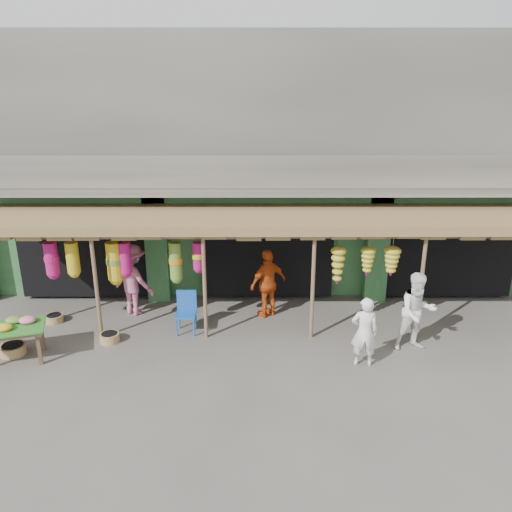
{
  "coord_description": "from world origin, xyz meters",
  "views": [
    {
      "loc": [
        -0.34,
        -10.86,
        5.68
      ],
      "look_at": [
        -0.31,
        1.0,
        1.64
      ],
      "focal_mm": 35.0,
      "sensor_mm": 36.0,
      "label": 1
    }
  ],
  "objects_px": {
    "blue_chair": "(186,309)",
    "flower_table": "(6,329)",
    "person_vendor": "(268,283)",
    "person_shopper": "(133,280)",
    "person_right": "(417,312)",
    "person_front": "(364,332)"
  },
  "relations": [
    {
      "from": "person_vendor",
      "to": "person_shopper",
      "type": "distance_m",
      "value": 3.5
    },
    {
      "from": "blue_chair",
      "to": "person_vendor",
      "type": "height_order",
      "value": "person_vendor"
    },
    {
      "from": "flower_table",
      "to": "person_shopper",
      "type": "distance_m",
      "value": 3.24
    },
    {
      "from": "person_shopper",
      "to": "person_vendor",
      "type": "bearing_deg",
      "value": -154.02
    },
    {
      "from": "person_shopper",
      "to": "blue_chair",
      "type": "bearing_deg",
      "value": 174.91
    },
    {
      "from": "person_front",
      "to": "person_vendor",
      "type": "xyz_separation_m",
      "value": [
        -1.97,
        2.43,
        0.13
      ]
    },
    {
      "from": "blue_chair",
      "to": "flower_table",
      "type": "bearing_deg",
      "value": -159.09
    },
    {
      "from": "flower_table",
      "to": "person_shopper",
      "type": "height_order",
      "value": "person_shopper"
    },
    {
      "from": "person_right",
      "to": "person_vendor",
      "type": "distance_m",
      "value": 3.72
    },
    {
      "from": "person_front",
      "to": "person_shopper",
      "type": "xyz_separation_m",
      "value": [
        -5.47,
        2.58,
        0.17
      ]
    },
    {
      "from": "flower_table",
      "to": "person_front",
      "type": "bearing_deg",
      "value": -18.36
    },
    {
      "from": "person_shopper",
      "to": "person_right",
      "type": "bearing_deg",
      "value": -167.2
    },
    {
      "from": "flower_table",
      "to": "blue_chair",
      "type": "height_order",
      "value": "blue_chair"
    },
    {
      "from": "flower_table",
      "to": "blue_chair",
      "type": "xyz_separation_m",
      "value": [
        3.66,
        1.41,
        -0.2
      ]
    },
    {
      "from": "person_shopper",
      "to": "person_front",
      "type": "bearing_deg",
      "value": -176.79
    },
    {
      "from": "blue_chair",
      "to": "person_front",
      "type": "bearing_deg",
      "value": -21.94
    },
    {
      "from": "flower_table",
      "to": "person_vendor",
      "type": "relative_size",
      "value": 0.98
    },
    {
      "from": "person_front",
      "to": "person_vendor",
      "type": "distance_m",
      "value": 3.13
    },
    {
      "from": "blue_chair",
      "to": "person_front",
      "type": "height_order",
      "value": "person_front"
    },
    {
      "from": "blue_chair",
      "to": "person_shopper",
      "type": "distance_m",
      "value": 1.84
    },
    {
      "from": "blue_chair",
      "to": "person_shopper",
      "type": "bearing_deg",
      "value": 146.27
    },
    {
      "from": "person_front",
      "to": "person_right",
      "type": "xyz_separation_m",
      "value": [
        1.31,
        0.68,
        0.14
      ]
    }
  ]
}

